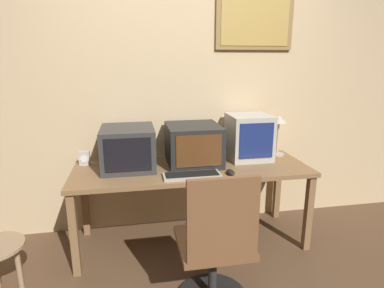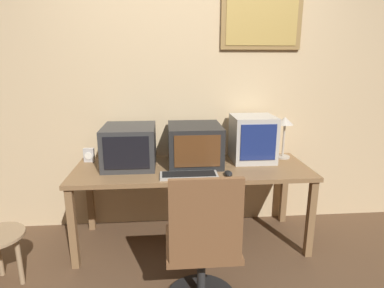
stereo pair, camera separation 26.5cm
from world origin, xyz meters
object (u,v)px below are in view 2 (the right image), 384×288
object	(u,v)px
office_chair	(202,253)
monitor_right	(253,138)
keyboard_main	(189,175)
desk_clock	(89,155)
desk_lamp	(285,127)
monitor_center	(195,144)
mouse_near_keyboard	(228,174)
monitor_left	(130,146)

from	to	relation	value
office_chair	monitor_right	bearing A→B (deg)	59.75
monitor_right	keyboard_main	distance (m)	0.73
desk_clock	desk_lamp	distance (m)	1.77
monitor_center	mouse_near_keyboard	bearing A→B (deg)	-55.09
keyboard_main	desk_lamp	xyz separation A→B (m)	(0.90, 0.43, 0.27)
monitor_left	monitor_center	bearing A→B (deg)	1.10
desk_lamp	office_chair	distance (m)	1.45
monitor_left	mouse_near_keyboard	bearing A→B (deg)	-22.37
desk_lamp	monitor_center	bearing A→B (deg)	-172.97
monitor_center	desk_lamp	bearing A→B (deg)	7.03
desk_clock	office_chair	world-z (taller)	office_chair
monitor_right	desk_lamp	world-z (taller)	monitor_right
keyboard_main	desk_clock	size ratio (longest dim) A/B	3.67
keyboard_main	office_chair	world-z (taller)	office_chair
monitor_right	mouse_near_keyboard	bearing A→B (deg)	-126.88
monitor_left	monitor_right	bearing A→B (deg)	3.24
office_chair	keyboard_main	bearing A→B (deg)	93.85
monitor_left	keyboard_main	distance (m)	0.60
keyboard_main	mouse_near_keyboard	world-z (taller)	mouse_near_keyboard
keyboard_main	desk_clock	world-z (taller)	desk_clock
mouse_near_keyboard	desk_clock	world-z (taller)	desk_clock
desk_clock	office_chair	size ratio (longest dim) A/B	0.13
monitor_left	mouse_near_keyboard	world-z (taller)	monitor_left
mouse_near_keyboard	office_chair	distance (m)	0.71
monitor_center	office_chair	xyz separation A→B (m)	(-0.04, -0.91, -0.47)
mouse_near_keyboard	desk_lamp	bearing A→B (deg)	36.37
keyboard_main	desk_clock	bearing A→B (deg)	151.89
keyboard_main	mouse_near_keyboard	size ratio (longest dim) A/B	4.12
keyboard_main	monitor_center	bearing A→B (deg)	77.17
keyboard_main	office_chair	bearing A→B (deg)	-86.15
desk_clock	monitor_left	bearing A→B (deg)	-20.16
monitor_center	keyboard_main	distance (m)	0.37
monitor_center	desk_lamp	xyz separation A→B (m)	(0.83, 0.10, 0.12)
monitor_center	desk_lamp	distance (m)	0.84
monitor_left	office_chair	xyz separation A→B (m)	(0.52, -0.90, -0.47)
monitor_right	desk_clock	xyz separation A→B (m)	(-1.45, 0.08, -0.14)
monitor_center	monitor_left	bearing A→B (deg)	-178.90
monitor_center	mouse_near_keyboard	distance (m)	0.44
desk_lamp	monitor_right	bearing A→B (deg)	-170.36
mouse_near_keyboard	keyboard_main	bearing A→B (deg)	178.96
monitor_left	desk_clock	world-z (taller)	monitor_left
desk_lamp	keyboard_main	bearing A→B (deg)	-154.44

